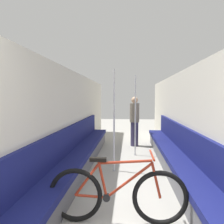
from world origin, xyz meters
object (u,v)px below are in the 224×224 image
Objects in this scene: bench_seat_row_right at (178,161)px; bicycle at (117,195)px; passenger_standing at (135,121)px; grab_pole_near at (114,122)px; bench_seat_row_left at (77,158)px; grab_pole_far at (135,117)px.

bicycle is at bearing -122.75° from bench_seat_row_right.
bench_seat_row_right is 4.07× the size of passenger_standing.
bicycle is at bearing -85.14° from grab_pole_near.
bench_seat_row_right is 2.81m from passenger_standing.
passenger_standing is (1.25, 2.65, 0.51)m from bench_seat_row_left.
bench_seat_row_left is at bearing -81.66° from passenger_standing.
bench_seat_row_left is 1.00× the size of bench_seat_row_right.
bench_seat_row_right is at bearing 63.23° from bicycle.
grab_pole_near is at bearing 100.84° from bicycle.
bench_seat_row_left is at bearing 180.00° from bench_seat_row_right.
bicycle is (0.92, -1.73, 0.05)m from bench_seat_row_left.
bench_seat_row_left is 2.08m from grab_pole_far.
bicycle is 2.06m from grab_pole_near.
passenger_standing reaches higher than bench_seat_row_right.
bench_seat_row_right is (2.03, 0.00, 0.00)m from bench_seat_row_left.
bench_seat_row_left is 1.96m from bicycle.
bench_seat_row_left is at bearing 123.93° from bicycle.
grab_pole_near reaches higher than bench_seat_row_right.
grab_pole_far is (-0.80, 1.51, 0.73)m from bench_seat_row_right.
grab_pole_far is 1.35× the size of passenger_standing.
grab_pole_near reaches higher than passenger_standing.
bench_seat_row_right is at bearing 0.00° from bench_seat_row_left.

